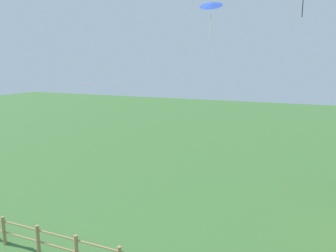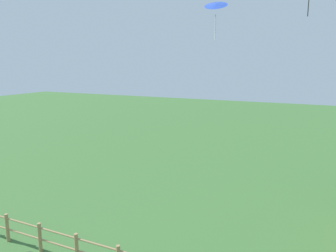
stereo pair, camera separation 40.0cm
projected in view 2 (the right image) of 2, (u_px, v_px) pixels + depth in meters
The scene contains 1 object.
kite_blue_delta at pixel (216, 5), 17.39m from camera, with size 1.39×1.31×2.15m.
Camera 2 is at (4.89, -2.60, 7.18)m, focal length 35.00 mm.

